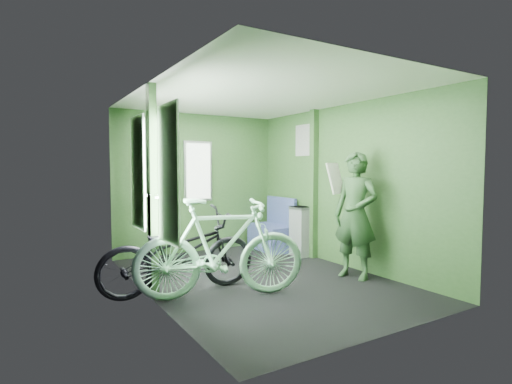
% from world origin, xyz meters
% --- Properties ---
extents(room, '(4.00, 4.02, 2.31)m').
position_xyz_m(room, '(-0.04, 0.04, 1.44)').
color(room, black).
rests_on(room, ground).
extents(bicycle_black, '(1.82, 0.83, 1.01)m').
position_xyz_m(bicycle_black, '(-1.08, -0.04, 0.00)').
color(bicycle_black, black).
rests_on(bicycle_black, ground).
extents(bicycle_mint, '(1.95, 1.19, 1.16)m').
position_xyz_m(bicycle_mint, '(-0.77, -0.44, 0.00)').
color(bicycle_mint, '#A3E6BD').
rests_on(bicycle_mint, ground).
extents(passenger, '(0.54, 0.73, 1.61)m').
position_xyz_m(passenger, '(1.07, -0.57, 0.81)').
color(passenger, '#2C4D2A').
rests_on(passenger, ground).
extents(waste_box, '(0.23, 0.32, 0.79)m').
position_xyz_m(waste_box, '(1.26, 0.80, 0.39)').
color(waste_box, gray).
rests_on(waste_box, ground).
extents(bench_seat, '(0.49, 0.86, 0.90)m').
position_xyz_m(bench_seat, '(1.14, 1.45, 0.26)').
color(bench_seat, navy).
rests_on(bench_seat, ground).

